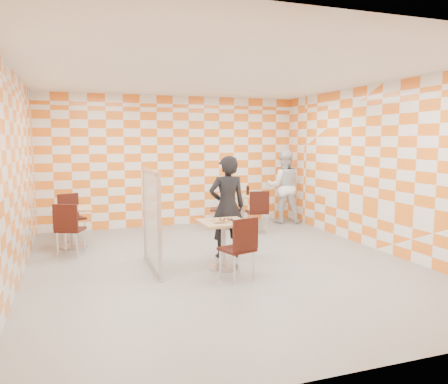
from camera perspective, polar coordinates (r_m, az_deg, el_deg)
name	(u,v)px	position (r m, az deg, el deg)	size (l,w,h in m)	color
room_shell	(212,169)	(7.40, -1.61, 2.96)	(7.00, 7.00, 7.00)	gray
main_table	(224,237)	(6.79, -0.05, -5.84)	(0.70, 0.70, 0.75)	#DEBC77
second_table	(242,206)	(9.90, 2.37, -1.82)	(0.70, 0.70, 0.75)	#DEBC77
empty_table	(72,221)	(8.58, -19.19, -3.55)	(0.70, 0.70, 0.75)	#DEBC77
chair_main_front	(241,244)	(6.17, 2.21, -6.81)	(0.52, 0.53, 0.92)	black
chair_second_front	(258,208)	(9.32, 4.47, -2.15)	(0.48, 0.49, 0.92)	black
chair_second_side	(224,205)	(9.75, 0.00, -1.74)	(0.54, 0.54, 0.92)	black
chair_empty_near	(68,225)	(7.94, -19.68, -4.13)	(0.55, 0.55, 0.92)	black
chair_empty_far	(71,213)	(9.24, -19.41, -2.61)	(0.55, 0.55, 0.92)	black
partition	(152,219)	(6.78, -9.45, -3.53)	(0.08, 1.38, 1.55)	white
man_dark	(227,207)	(7.42, 0.42, -1.94)	(0.63, 0.42, 1.74)	black
man_white	(284,186)	(10.57, 7.82, 0.72)	(0.86, 0.67, 1.76)	white
pizza_on_foil	(224,220)	(6.73, -0.01, -3.72)	(0.40, 0.40, 0.04)	silver
sport_bottle	(232,191)	(9.93, 1.01, 0.13)	(0.06, 0.06, 0.20)	white
soda_bottle	(248,190)	(9.96, 3.12, 0.23)	(0.07, 0.07, 0.23)	black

